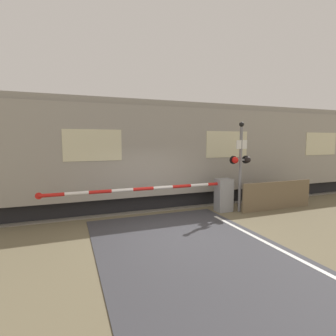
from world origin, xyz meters
TOP-DOWN VIEW (x-y plane):
  - ground_plane at (0.00, 0.00)m, footprint 80.00×80.00m
  - track_bed at (0.00, 3.96)m, footprint 36.00×3.20m
  - train at (3.39, 3.96)m, footprint 19.42×3.06m
  - crossing_barrier at (2.11, 1.56)m, footprint 6.71×0.44m
  - signal_post at (3.25, 1.30)m, footprint 0.85×0.26m
  - roadside_fence at (4.82, 1.04)m, footprint 3.25×0.06m

SIDE VIEW (x-z plane):
  - ground_plane at x=0.00m, z-range 0.00..0.00m
  - track_bed at x=0.00m, z-range -0.04..0.09m
  - roadside_fence at x=4.82m, z-range 0.00..1.10m
  - crossing_barrier at x=2.11m, z-range 0.09..1.33m
  - signal_post at x=3.25m, z-range 0.23..3.59m
  - train at x=3.39m, z-range 0.05..4.23m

